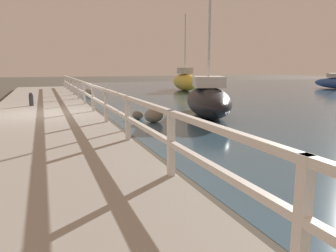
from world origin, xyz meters
name	(u,v)px	position (x,y,z in m)	size (l,w,h in m)	color
ground_plane	(43,120)	(0.00, 0.00, 0.00)	(120.00, 120.00, 0.00)	#4C473D
dock_walkway	(43,117)	(0.00, 0.00, 0.12)	(3.81, 36.00, 0.24)	#9E998E
railing	(93,93)	(1.81, 0.00, 0.93)	(0.10, 32.50, 1.01)	white
boulder_upstream	(89,92)	(3.03, 10.48, 0.23)	(0.61, 0.54, 0.45)	gray
boulder_downstream	(154,115)	(3.58, -1.95, 0.24)	(0.65, 0.59, 0.49)	slate
boulder_water_edge	(138,115)	(3.27, -1.05, 0.16)	(0.42, 0.38, 0.31)	#666056
mooring_bollard	(31,99)	(-0.45, 2.74, 0.53)	(0.19, 0.19, 0.58)	#333338
sailboat_yellow	(185,81)	(11.09, 12.43, 0.77)	(2.14, 6.09, 6.12)	gold
sailboat_black	(208,100)	(6.05, -1.24, 0.64)	(3.39, 5.57, 6.50)	black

